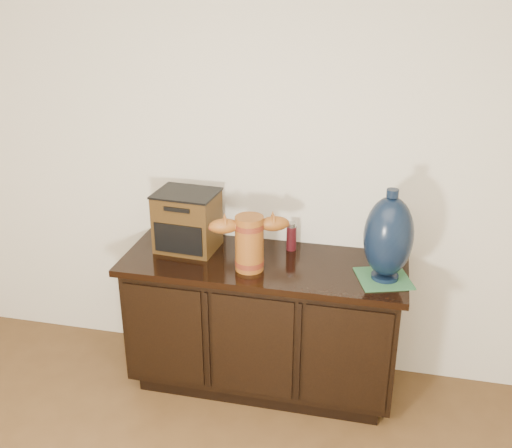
% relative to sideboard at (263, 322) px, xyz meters
% --- Properties ---
extents(sideboard, '(1.46, 0.56, 0.75)m').
position_rel_sideboard_xyz_m(sideboard, '(0.00, 0.00, 0.00)').
color(sideboard, black).
rests_on(sideboard, ground).
extents(terracotta_vessel, '(0.40, 0.20, 0.28)m').
position_rel_sideboard_xyz_m(terracotta_vessel, '(-0.05, -0.10, 0.53)').
color(terracotta_vessel, '#8F501A').
rests_on(terracotta_vessel, sideboard).
extents(tv_radio, '(0.34, 0.28, 0.32)m').
position_rel_sideboard_xyz_m(tv_radio, '(-0.43, 0.07, 0.53)').
color(tv_radio, '#3B260E').
rests_on(tv_radio, sideboard).
extents(green_mat, '(0.31, 0.31, 0.01)m').
position_rel_sideboard_xyz_m(green_mat, '(0.61, -0.06, 0.37)').
color(green_mat, '#2B613A').
rests_on(green_mat, sideboard).
extents(lamp_base, '(0.30, 0.30, 0.45)m').
position_rel_sideboard_xyz_m(lamp_base, '(0.61, -0.06, 0.59)').
color(lamp_base, black).
rests_on(lamp_base, green_mat).
extents(spray_can, '(0.05, 0.05, 0.16)m').
position_rel_sideboard_xyz_m(spray_can, '(0.11, 0.17, 0.44)').
color(spray_can, '#540E15').
rests_on(spray_can, sideboard).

